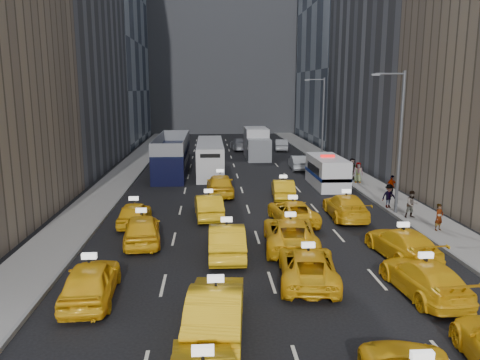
% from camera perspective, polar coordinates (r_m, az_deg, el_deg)
% --- Properties ---
extents(ground, '(160.00, 160.00, 0.00)m').
position_cam_1_polar(ground, '(18.23, 4.74, -14.81)').
color(ground, black).
rests_on(ground, ground).
extents(sidewalk_west, '(3.00, 90.00, 0.15)m').
position_cam_1_polar(sidewalk_west, '(42.70, -14.46, 0.16)').
color(sidewalk_west, gray).
rests_on(sidewalk_west, ground).
extents(sidewalk_east, '(3.00, 90.00, 0.15)m').
position_cam_1_polar(sidewalk_east, '(43.92, 13.55, 0.50)').
color(sidewalk_east, gray).
rests_on(sidewalk_east, ground).
extents(curb_west, '(0.15, 90.00, 0.18)m').
position_cam_1_polar(curb_west, '(42.45, -12.54, 0.20)').
color(curb_west, slate).
rests_on(curb_west, ground).
extents(curb_east, '(0.15, 90.00, 0.18)m').
position_cam_1_polar(curb_east, '(43.51, 11.73, 0.50)').
color(curb_east, slate).
rests_on(curb_east, ground).
extents(building_backdrop, '(30.00, 12.00, 40.00)m').
position_cam_1_polar(building_backdrop, '(89.05, -2.23, 18.93)').
color(building_backdrop, slate).
rests_on(building_backdrop, ground).
extents(streetlight_near, '(2.15, 0.22, 9.00)m').
position_cam_1_polar(streetlight_near, '(30.68, 18.76, 4.87)').
color(streetlight_near, '#595B60').
rests_on(streetlight_near, ground).
extents(streetlight_far, '(2.15, 0.22, 9.00)m').
position_cam_1_polar(streetlight_far, '(49.69, 9.95, 7.49)').
color(streetlight_far, '#595B60').
rests_on(streetlight_far, ground).
extents(taxi_4, '(2.08, 4.64, 1.55)m').
position_cam_1_polar(taxi_4, '(19.03, -17.73, -11.62)').
color(taxi_4, yellow).
rests_on(taxi_4, ground).
extents(taxi_5, '(2.17, 5.13, 1.65)m').
position_cam_1_polar(taxi_5, '(16.02, -2.94, -15.35)').
color(taxi_5, yellow).
rests_on(taxi_5, ground).
extents(taxi_6, '(2.92, 5.24, 1.39)m').
position_cam_1_polar(taxi_6, '(19.98, 8.25, -10.32)').
color(taxi_6, yellow).
rests_on(taxi_6, ground).
extents(taxi_7, '(2.31, 4.97, 1.41)m').
position_cam_1_polar(taxi_7, '(19.96, 21.53, -11.01)').
color(taxi_7, yellow).
rests_on(taxi_7, ground).
extents(taxi_8, '(2.39, 4.78, 1.57)m').
position_cam_1_polar(taxi_8, '(24.89, -11.87, -5.87)').
color(taxi_8, yellow).
rests_on(taxi_8, ground).
extents(taxi_9, '(1.74, 4.85, 1.59)m').
position_cam_1_polar(taxi_9, '(22.66, -1.64, -7.30)').
color(taxi_9, yellow).
rests_on(taxi_9, ground).
extents(taxi_10, '(2.97, 5.66, 1.52)m').
position_cam_1_polar(taxi_10, '(23.92, 6.12, -6.44)').
color(taxi_10, yellow).
rests_on(taxi_10, ground).
extents(taxi_11, '(2.50, 5.10, 1.43)m').
position_cam_1_polar(taxi_11, '(23.68, 19.15, -7.32)').
color(taxi_11, yellow).
rests_on(taxi_11, ground).
extents(taxi_12, '(1.70, 4.11, 1.39)m').
position_cam_1_polar(taxi_12, '(28.31, -12.76, -4.00)').
color(taxi_12, yellow).
rests_on(taxi_12, ground).
extents(taxi_13, '(1.93, 4.64, 1.49)m').
position_cam_1_polar(taxi_13, '(29.20, -3.84, -3.18)').
color(taxi_13, yellow).
rests_on(taxi_13, ground).
extents(taxi_14, '(2.73, 5.08, 1.36)m').
position_cam_1_polar(taxi_14, '(28.26, 6.42, -3.86)').
color(taxi_14, yellow).
rests_on(taxi_14, ground).
extents(taxi_15, '(2.32, 5.24, 1.50)m').
position_cam_1_polar(taxi_15, '(29.80, 12.76, -3.14)').
color(taxi_15, yellow).
rests_on(taxi_15, ground).
extents(taxi_16, '(2.08, 4.93, 1.67)m').
position_cam_1_polar(taxi_16, '(35.17, -2.44, -0.55)').
color(taxi_16, yellow).
rests_on(taxi_16, ground).
extents(taxi_17, '(1.81, 4.38, 1.41)m').
position_cam_1_polar(taxi_17, '(34.36, 5.26, -1.08)').
color(taxi_17, yellow).
rests_on(taxi_17, ground).
extents(nypd_van, '(2.93, 6.29, 2.61)m').
position_cam_1_polar(nypd_van, '(38.96, 10.56, 0.95)').
color(nypd_van, white).
rests_on(nypd_van, ground).
extents(double_decker, '(3.85, 12.28, 3.51)m').
position_cam_1_polar(double_decker, '(44.40, -8.26, 2.99)').
color(double_decker, black).
rests_on(double_decker, ground).
extents(city_bus, '(2.55, 11.49, 2.96)m').
position_cam_1_polar(city_bus, '(44.64, -3.67, 2.77)').
color(city_bus, silver).
rests_on(city_bus, ground).
extents(box_truck, '(3.31, 7.64, 3.39)m').
position_cam_1_polar(box_truck, '(54.00, 2.06, 4.47)').
color(box_truck, silver).
rests_on(box_truck, ground).
extents(misc_car_0, '(1.66, 4.37, 1.42)m').
position_cam_1_polar(misc_car_0, '(46.69, 7.11, 2.14)').
color(misc_car_0, '#9CA0A4').
rests_on(misc_car_0, ground).
extents(misc_car_1, '(2.98, 5.32, 1.41)m').
position_cam_1_polar(misc_car_1, '(58.07, -7.78, 3.88)').
color(misc_car_1, black).
rests_on(misc_car_1, ground).
extents(misc_car_2, '(2.49, 5.52, 1.57)m').
position_cam_1_polar(misc_car_2, '(60.94, -0.02, 4.40)').
color(misc_car_2, gray).
rests_on(misc_car_2, ground).
extents(misc_car_3, '(1.61, 3.92, 1.33)m').
position_cam_1_polar(misc_car_3, '(59.72, -2.81, 4.14)').
color(misc_car_3, black).
rests_on(misc_car_3, ground).
extents(misc_car_4, '(2.12, 4.65, 1.48)m').
position_cam_1_polar(misc_car_4, '(60.69, 5.08, 4.29)').
color(misc_car_4, '#93959A').
rests_on(misc_car_4, ground).
extents(pedestrian_0, '(0.65, 0.56, 1.52)m').
position_cam_1_polar(pedestrian_0, '(28.32, 23.10, -4.19)').
color(pedestrian_0, gray).
rests_on(pedestrian_0, sidewalk_east).
extents(pedestrian_1, '(0.86, 0.53, 1.68)m').
position_cam_1_polar(pedestrian_1, '(30.42, 20.23, -2.80)').
color(pedestrian_1, gray).
rests_on(pedestrian_1, sidewalk_east).
extents(pedestrian_2, '(1.09, 0.62, 1.58)m').
position_cam_1_polar(pedestrian_2, '(32.46, 17.70, -1.88)').
color(pedestrian_2, gray).
rests_on(pedestrian_2, sidewalk_east).
extents(pedestrian_3, '(1.01, 0.72, 1.57)m').
position_cam_1_polar(pedestrian_3, '(35.91, 17.99, -0.68)').
color(pedestrian_3, gray).
rests_on(pedestrian_3, sidewalk_east).
extents(pedestrian_4, '(0.88, 0.56, 1.70)m').
position_cam_1_polar(pedestrian_4, '(40.45, 14.19, 0.91)').
color(pedestrian_4, gray).
rests_on(pedestrian_4, sidewalk_east).
extents(pedestrian_5, '(1.80, 0.76, 1.88)m').
position_cam_1_polar(pedestrian_5, '(41.41, 13.50, 1.30)').
color(pedestrian_5, gray).
rests_on(pedestrian_5, sidewalk_east).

